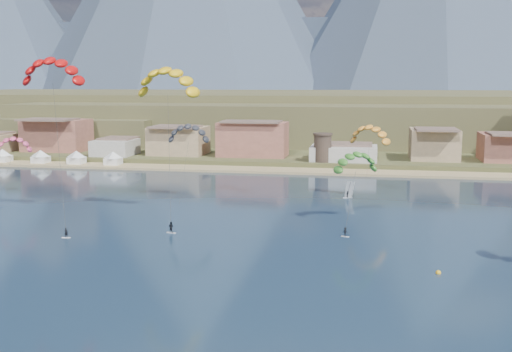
# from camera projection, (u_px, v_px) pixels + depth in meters

# --- Properties ---
(ground) EXTENTS (2400.00, 2400.00, 0.00)m
(ground) POSITION_uv_depth(u_px,v_px,m) (208.00, 296.00, 75.40)
(ground) COLOR black
(ground) RESTS_ON ground
(beach) EXTENTS (2200.00, 12.00, 0.90)m
(beach) POSITION_uv_depth(u_px,v_px,m) (303.00, 171.00, 178.38)
(beach) COLOR tan
(beach) RESTS_ON ground
(land) EXTENTS (2200.00, 900.00, 4.00)m
(land) POSITION_uv_depth(u_px,v_px,m) (352.00, 107.00, 619.62)
(land) COLOR brown
(land) RESTS_ON ground
(foothills) EXTENTS (940.00, 210.00, 18.00)m
(foothills) POSITION_uv_depth(u_px,v_px,m) (378.00, 116.00, 295.91)
(foothills) COLOR brown
(foothills) RESTS_ON ground
(town) EXTENTS (400.00, 24.00, 12.00)m
(town) POSITION_uv_depth(u_px,v_px,m) (185.00, 137.00, 199.95)
(town) COLOR beige
(town) RESTS_ON ground
(watchtower) EXTENTS (5.82, 5.82, 8.60)m
(watchtower) POSITION_uv_depth(u_px,v_px,m) (323.00, 147.00, 184.32)
(watchtower) COLOR #47382D
(watchtower) RESTS_ON ground
(beach_tents) EXTENTS (43.40, 6.40, 5.00)m
(beach_tents) POSITION_uv_depth(u_px,v_px,m) (57.00, 153.00, 191.57)
(beach_tents) COLOR white
(beach_tents) RESTS_ON ground
(kitesurfer_red) EXTENTS (15.52, 17.36, 32.88)m
(kitesurfer_red) POSITION_uv_depth(u_px,v_px,m) (52.00, 67.00, 114.03)
(kitesurfer_red) COLOR silver
(kitesurfer_red) RESTS_ON ground
(kitesurfer_yellow) EXTENTS (13.64, 17.10, 30.50)m
(kitesurfer_yellow) POSITION_uv_depth(u_px,v_px,m) (167.00, 78.00, 116.09)
(kitesurfer_yellow) COLOR silver
(kitesurfer_yellow) RESTS_ON ground
(kitesurfer_green) EXTENTS (9.41, 16.13, 16.07)m
(kitesurfer_green) POSITION_uv_depth(u_px,v_px,m) (356.00, 159.00, 113.72)
(kitesurfer_green) COLOR silver
(kitesurfer_green) RESTS_ON ground
(distant_kite_pink) EXTENTS (8.81, 7.30, 15.28)m
(distant_kite_pink) POSITION_uv_depth(u_px,v_px,m) (13.00, 142.00, 140.98)
(distant_kite_pink) COLOR #262626
(distant_kite_pink) RESTS_ON ground
(distant_kite_dark) EXTENTS (9.75, 6.42, 18.42)m
(distant_kite_dark) POSITION_uv_depth(u_px,v_px,m) (188.00, 130.00, 134.94)
(distant_kite_dark) COLOR #262626
(distant_kite_dark) RESTS_ON ground
(distant_kite_orange) EXTENTS (10.44, 7.84, 18.13)m
(distant_kite_orange) POSITION_uv_depth(u_px,v_px,m) (370.00, 131.00, 137.08)
(distant_kite_orange) COLOR #262626
(distant_kite_orange) RESTS_ON ground
(windsurfer) EXTENTS (2.15, 2.36, 3.70)m
(windsurfer) POSITION_uv_depth(u_px,v_px,m) (348.00, 193.00, 138.49)
(windsurfer) COLOR silver
(windsurfer) RESTS_ON ground
(buoy) EXTENTS (0.74, 0.74, 0.74)m
(buoy) POSITION_uv_depth(u_px,v_px,m) (438.00, 273.00, 84.26)
(buoy) COLOR yellow
(buoy) RESTS_ON ground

